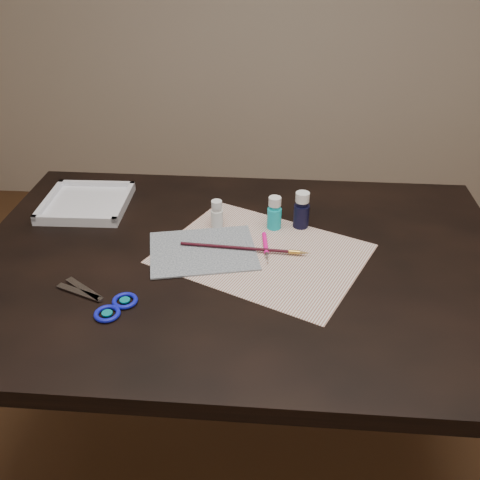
# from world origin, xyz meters

# --- Properties ---
(ground) EXTENTS (3.50, 3.50, 0.02)m
(ground) POSITION_xyz_m (0.00, 0.00, -0.01)
(ground) COLOR #422614
(ground) RESTS_ON ground
(table) EXTENTS (1.30, 0.90, 0.75)m
(table) POSITION_xyz_m (0.00, 0.00, 0.38)
(table) COLOR black
(table) RESTS_ON ground
(paper) EXTENTS (0.57, 0.52, 0.00)m
(paper) POSITION_xyz_m (0.05, 0.02, 0.75)
(paper) COLOR white
(paper) RESTS_ON table
(canvas) EXTENTS (0.29, 0.26, 0.00)m
(canvas) POSITION_xyz_m (-0.09, 0.02, 0.75)
(canvas) COLOR #0F1E34
(canvas) RESTS_ON paper
(paint_bottle_white) EXTENTS (0.03, 0.03, 0.08)m
(paint_bottle_white) POSITION_xyz_m (-0.07, 0.14, 0.79)
(paint_bottle_white) COLOR white
(paint_bottle_white) RESTS_ON table
(paint_bottle_cyan) EXTENTS (0.04, 0.04, 0.09)m
(paint_bottle_cyan) POSITION_xyz_m (0.08, 0.15, 0.79)
(paint_bottle_cyan) COLOR #14C0CD
(paint_bottle_cyan) RESTS_ON table
(paint_bottle_navy) EXTENTS (0.04, 0.04, 0.10)m
(paint_bottle_navy) POSITION_xyz_m (0.15, 0.16, 0.80)
(paint_bottle_navy) COLOR black
(paint_bottle_navy) RESTS_ON table
(paintbrush) EXTENTS (0.32, 0.03, 0.01)m
(paintbrush) POSITION_xyz_m (0.01, 0.03, 0.76)
(paintbrush) COLOR #320812
(paintbrush) RESTS_ON canvas
(craft_knife) EXTENTS (0.03, 0.14, 0.01)m
(craft_knife) POSITION_xyz_m (0.06, 0.04, 0.76)
(craft_knife) COLOR #FF0E8F
(craft_knife) RESTS_ON paper
(scissors) EXTENTS (0.24, 0.18, 0.01)m
(scissors) POSITION_xyz_m (-0.30, -0.19, 0.76)
(scissors) COLOR silver
(scissors) RESTS_ON table
(palette_tray) EXTENTS (0.23, 0.23, 0.03)m
(palette_tray) POSITION_xyz_m (-0.45, 0.22, 0.76)
(palette_tray) COLOR white
(palette_tray) RESTS_ON table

